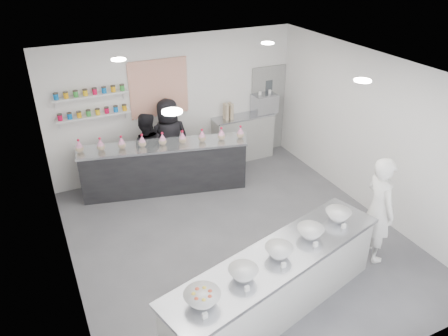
{
  "coord_description": "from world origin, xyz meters",
  "views": [
    {
      "loc": [
        -2.89,
        -5.52,
        4.79
      ],
      "look_at": [
        -0.07,
        0.4,
        1.25
      ],
      "focal_mm": 35.0,
      "sensor_mm": 36.0,
      "label": 1
    }
  ],
  "objects_px": {
    "prep_counter": "(276,283)",
    "woman_prep": "(379,209)",
    "staff_right": "(169,140)",
    "staff_left": "(147,151)",
    "espresso_machine": "(264,104)",
    "espresso_ledge": "(243,137)",
    "back_bar": "(165,168)"
  },
  "relations": [
    {
      "from": "prep_counter",
      "to": "woman_prep",
      "type": "xyz_separation_m",
      "value": [
        2.09,
        0.35,
        0.43
      ]
    },
    {
      "from": "woman_prep",
      "to": "staff_right",
      "type": "relative_size",
      "value": 1.01
    },
    {
      "from": "prep_counter",
      "to": "staff_left",
      "type": "xyz_separation_m",
      "value": [
        -0.6,
        4.17,
        0.34
      ]
    },
    {
      "from": "espresso_machine",
      "to": "staff_right",
      "type": "xyz_separation_m",
      "value": [
        -2.42,
        -0.18,
        -0.39
      ]
    },
    {
      "from": "staff_left",
      "to": "woman_prep",
      "type": "bearing_deg",
      "value": 143.49
    },
    {
      "from": "espresso_ledge",
      "to": "woman_prep",
      "type": "relative_size",
      "value": 0.8
    },
    {
      "from": "prep_counter",
      "to": "staff_right",
      "type": "relative_size",
      "value": 1.96
    },
    {
      "from": "back_bar",
      "to": "staff_right",
      "type": "relative_size",
      "value": 1.85
    },
    {
      "from": "back_bar",
      "to": "staff_left",
      "type": "distance_m",
      "value": 0.51
    },
    {
      "from": "espresso_ledge",
      "to": "espresso_machine",
      "type": "xyz_separation_m",
      "value": [
        0.55,
        0.0,
        0.75
      ]
    },
    {
      "from": "back_bar",
      "to": "staff_right",
      "type": "distance_m",
      "value": 0.64
    },
    {
      "from": "prep_counter",
      "to": "espresso_machine",
      "type": "height_order",
      "value": "espresso_machine"
    },
    {
      "from": "espresso_machine",
      "to": "staff_left",
      "type": "relative_size",
      "value": 0.34
    },
    {
      "from": "espresso_machine",
      "to": "staff_left",
      "type": "distance_m",
      "value": 3.01
    },
    {
      "from": "back_bar",
      "to": "woman_prep",
      "type": "bearing_deg",
      "value": -41.96
    },
    {
      "from": "back_bar",
      "to": "staff_left",
      "type": "xyz_separation_m",
      "value": [
        -0.26,
        0.31,
        0.3
      ]
    },
    {
      "from": "espresso_ledge",
      "to": "staff_right",
      "type": "xyz_separation_m",
      "value": [
        -1.87,
        -0.18,
        0.37
      ]
    },
    {
      "from": "espresso_ledge",
      "to": "woman_prep",
      "type": "height_order",
      "value": "woman_prep"
    },
    {
      "from": "back_bar",
      "to": "espresso_machine",
      "type": "relative_size",
      "value": 6.01
    },
    {
      "from": "espresso_machine",
      "to": "woman_prep",
      "type": "xyz_separation_m",
      "value": [
        -0.27,
        -4.12,
        -0.38
      ]
    },
    {
      "from": "back_bar",
      "to": "espresso_ledge",
      "type": "relative_size",
      "value": 2.31
    },
    {
      "from": "espresso_ledge",
      "to": "staff_left",
      "type": "height_order",
      "value": "staff_left"
    },
    {
      "from": "prep_counter",
      "to": "staff_right",
      "type": "height_order",
      "value": "staff_right"
    },
    {
      "from": "woman_prep",
      "to": "staff_left",
      "type": "relative_size",
      "value": 1.11
    },
    {
      "from": "espresso_machine",
      "to": "staff_right",
      "type": "relative_size",
      "value": 0.31
    },
    {
      "from": "espresso_ledge",
      "to": "woman_prep",
      "type": "distance_m",
      "value": 4.15
    },
    {
      "from": "espresso_machine",
      "to": "staff_left",
      "type": "height_order",
      "value": "staff_left"
    },
    {
      "from": "espresso_machine",
      "to": "woman_prep",
      "type": "bearing_deg",
      "value": -93.73
    },
    {
      "from": "prep_counter",
      "to": "back_bar",
      "type": "bearing_deg",
      "value": 79.68
    },
    {
      "from": "staff_right",
      "to": "espresso_machine",
      "type": "bearing_deg",
      "value": -175.85
    },
    {
      "from": "prep_counter",
      "to": "back_bar",
      "type": "xyz_separation_m",
      "value": [
        -0.34,
        3.85,
        0.03
      ]
    },
    {
      "from": "prep_counter",
      "to": "back_bar",
      "type": "relative_size",
      "value": 1.06
    }
  ]
}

